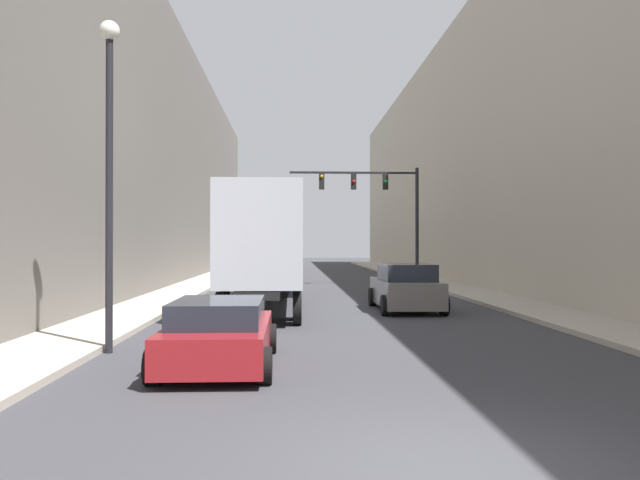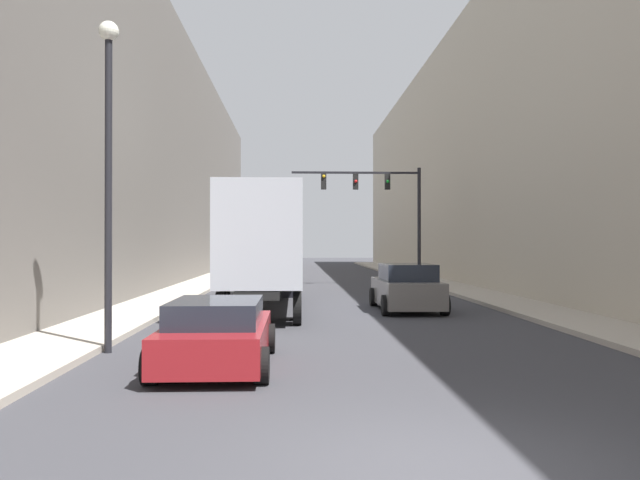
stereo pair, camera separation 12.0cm
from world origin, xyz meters
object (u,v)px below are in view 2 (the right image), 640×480
at_px(semi_truck, 267,244).
at_px(street_lamp, 108,142).
at_px(traffic_signal_gantry, 385,201).
at_px(suv_car, 406,288).
at_px(sedan_car, 217,334).

bearing_deg(semi_truck, street_lamp, -107.45).
distance_m(semi_truck, traffic_signal_gantry, 13.59).
distance_m(suv_car, street_lamp, 12.31).
bearing_deg(suv_car, sedan_car, -118.77).
height_order(sedan_car, traffic_signal_gantry, traffic_signal_gantry).
xyz_separation_m(semi_truck, sedan_car, (-0.45, -11.40, -1.75)).
height_order(semi_truck, street_lamp, street_lamp).
relative_size(sedan_car, suv_car, 0.95).
height_order(suv_car, traffic_signal_gantry, traffic_signal_gantry).
distance_m(traffic_signal_gantry, street_lamp, 23.46).
height_order(traffic_signal_gantry, street_lamp, street_lamp).
bearing_deg(traffic_signal_gantry, suv_car, -94.91).
height_order(suv_car, street_lamp, street_lamp).
distance_m(semi_truck, street_lamp, 10.44).
relative_size(sedan_car, street_lamp, 0.60).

